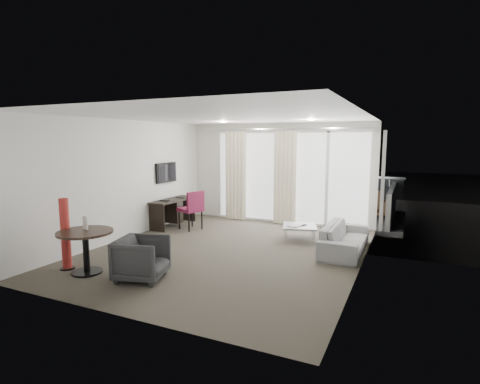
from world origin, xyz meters
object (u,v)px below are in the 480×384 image
at_px(desk, 173,213).
at_px(coffee_table, 299,233).
at_px(rattan_chair_a, 328,200).
at_px(tub_armchair, 142,258).
at_px(sofa, 345,238).
at_px(red_lamp, 65,234).
at_px(round_table, 86,252).
at_px(rattan_chair_b, 374,206).
at_px(desk_chair, 190,210).

relative_size(desk, coffee_table, 2.03).
relative_size(coffee_table, rattan_chair_a, 0.79).
height_order(tub_armchair, sofa, tub_armchair).
xyz_separation_m(red_lamp, sofa, (4.09, 3.00, -0.33)).
bearing_deg(tub_armchair, sofa, -58.21).
bearing_deg(desk, red_lamp, -86.02).
relative_size(round_table, tub_armchair, 1.20).
bearing_deg(rattan_chair_b, tub_armchair, -123.36).
bearing_deg(rattan_chair_a, tub_armchair, -96.26).
xyz_separation_m(round_table, coffee_table, (2.60, 3.46, -0.19)).
bearing_deg(sofa, rattan_chair_a, 16.67).
distance_m(desk_chair, round_table, 3.33).
xyz_separation_m(sofa, rattan_chair_b, (0.24, 3.29, 0.12)).
bearing_deg(desk_chair, sofa, 16.03).
bearing_deg(sofa, round_table, 129.60).
height_order(red_lamp, tub_armchair, red_lamp).
bearing_deg(tub_armchair, desk_chair, 3.75).
relative_size(desk_chair, red_lamp, 0.79).
distance_m(desk, round_table, 3.53).
distance_m(tub_armchair, coffee_table, 3.67).
bearing_deg(rattan_chair_b, red_lamp, -132.88).
bearing_deg(sofa, coffee_table, 66.26).
bearing_deg(desk, sofa, -5.98).
bearing_deg(desk, coffee_table, 0.03).
bearing_deg(red_lamp, round_table, -0.88).
distance_m(round_table, coffee_table, 4.33).
xyz_separation_m(desk, round_table, (0.70, -3.46, 0.01)).
bearing_deg(desk_chair, tub_armchair, -49.80).
bearing_deg(round_table, coffee_table, 53.10).
distance_m(coffee_table, sofa, 1.14).
distance_m(red_lamp, coffee_table, 4.64).
xyz_separation_m(tub_armchair, coffee_table, (1.59, 3.31, -0.17)).
bearing_deg(desk_chair, desk, -171.56).
bearing_deg(red_lamp, rattan_chair_b, 55.44).
bearing_deg(desk_chair, rattan_chair_b, 57.67).
height_order(round_table, rattan_chair_b, rattan_chair_b).
bearing_deg(desk_chair, red_lamp, -75.19).
xyz_separation_m(rattan_chair_a, rattan_chair_b, (1.26, -0.12, -0.06)).
distance_m(desk_chair, sofa, 3.76).
bearing_deg(coffee_table, rattan_chair_a, 89.69).
xyz_separation_m(desk, sofa, (4.33, -0.45, -0.07)).
relative_size(sofa, rattan_chair_a, 2.04).
distance_m(sofa, rattan_chair_b, 3.30).
relative_size(desk, tub_armchair, 1.98).
bearing_deg(rattan_chair_a, rattan_chair_b, 2.88).
bearing_deg(round_table, sofa, 39.60).
bearing_deg(sofa, tub_armchair, 137.30).
height_order(desk, coffee_table, desk).
distance_m(desk, tub_armchair, 3.72).
xyz_separation_m(desk_chair, sofa, (3.74, -0.32, -0.21)).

